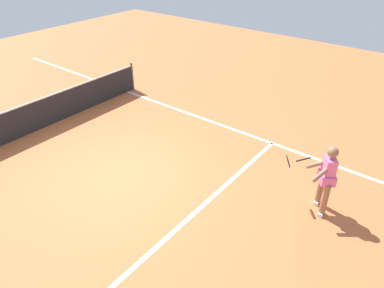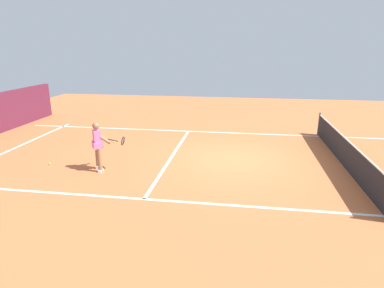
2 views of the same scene
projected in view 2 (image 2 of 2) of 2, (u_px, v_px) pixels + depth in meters
name	position (u px, v px, depth m)	size (l,w,h in m)	color
ground_plane	(232.00, 159.00, 11.48)	(28.15, 28.15, 0.00)	#C66638
baseline_marking	(15.00, 148.00, 12.69)	(8.05, 0.10, 0.01)	white
service_line_marking	(172.00, 156.00, 11.79)	(7.05, 0.10, 0.01)	white
sideline_left_marking	(235.00, 133.00, 14.82)	(0.10, 19.66, 0.01)	white
sideline_right_marking	(227.00, 205.00, 8.15)	(0.10, 19.66, 0.01)	white
court_net	(344.00, 151.00, 10.82)	(7.73, 0.08, 0.99)	#4C4C51
tennis_player	(98.00, 144.00, 10.20)	(0.69, 1.14, 1.55)	#8C6647
tennis_ball_near	(115.00, 142.00, 13.37)	(0.07, 0.07, 0.07)	#D1E533
tennis_ball_mid	(50.00, 164.00, 10.91)	(0.07, 0.07, 0.07)	#D1E533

